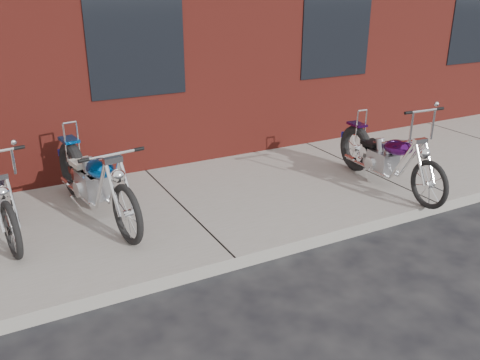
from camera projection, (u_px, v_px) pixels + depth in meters
ground at (235, 270)px, 5.38m from camera, size 120.00×120.00×0.00m
sidewalk at (182, 211)px, 6.59m from camera, size 22.00×3.00×0.15m
chopper_purple at (387, 159)px, 7.07m from camera, size 0.54×2.20×1.23m
chopper_blue at (95, 183)px, 6.15m from camera, size 0.64×2.38×1.04m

